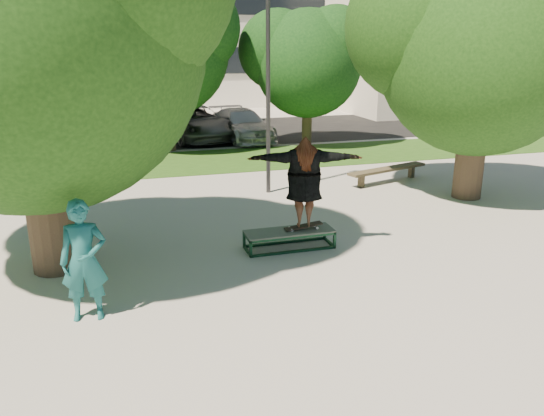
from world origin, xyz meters
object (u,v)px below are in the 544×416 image
object	(u,v)px
tree_left	(20,15)
lamppost	(268,77)
grind_box	(289,239)
car_silver_b	(241,125)
bench	(388,170)
car_silver_a	(59,132)
car_dark	(170,117)
tree_right	(478,39)
bystander	(84,261)
car_grey	(195,123)

from	to	relation	value
tree_left	lamppost	size ratio (longest dim) A/B	1.16
grind_box	car_silver_b	xyz separation A→B (m)	(2.01, 12.71, 0.46)
tree_left	car_silver_b	distance (m)	14.52
bench	car_silver_a	distance (m)	12.95
grind_box	car_dark	size ratio (longest dim) A/B	0.41
bench	grind_box	bearing A→B (deg)	-153.88
tree_right	bench	world-z (taller)	tree_right
bystander	car_dark	bearing A→B (deg)	83.58
grind_box	tree_left	bearing A→B (deg)	176.09
bystander	bench	size ratio (longest dim) A/B	0.65
tree_left	car_dark	bearing A→B (deg)	76.17
car_silver_a	car_grey	size ratio (longest dim) A/B	0.75
car_grey	car_dark	bearing A→B (deg)	99.34
grind_box	car_silver_b	size ratio (longest dim) A/B	0.40
lamppost	grind_box	world-z (taller)	lamppost
tree_left	tree_right	distance (m)	10.41
tree_right	car_silver_b	world-z (taller)	tree_right
lamppost	car_silver_a	size ratio (longest dim) A/B	1.58
tree_right	car_silver_b	xyz separation A→B (m)	(-3.68, 10.42, -3.44)
car_grey	bystander	bearing A→B (deg)	-115.19
grind_box	bystander	xyz separation A→B (m)	(-3.80, -1.87, 0.74)
lamppost	car_silver_b	distance (m)	8.95
tree_right	bystander	bearing A→B (deg)	-156.27
bystander	car_silver_a	bearing A→B (deg)	99.47
grind_box	car_grey	distance (m)	13.43
grind_box	car_silver_b	distance (m)	12.88
tree_left	car_silver_b	xyz separation A→B (m)	(6.53, 12.41, -3.77)
tree_left	bench	bearing A→B (deg)	23.80
car_grey	car_silver_b	world-z (taller)	car_grey
car_grey	lamppost	bearing A→B (deg)	-96.75
tree_right	bystander	xyz separation A→B (m)	(-9.49, -4.17, -3.17)
car_silver_b	lamppost	bearing A→B (deg)	-105.43
bench	car_dark	xyz separation A→B (m)	(-5.23, 11.43, 0.35)
tree_right	grind_box	size ratio (longest dim) A/B	3.62
tree_right	car_silver_b	distance (m)	11.57
bench	car_silver_a	xyz separation A→B (m)	(-9.83, 8.43, 0.29)
bench	lamppost	bearing A→B (deg)	163.66
bystander	car_silver_a	xyz separation A→B (m)	(-1.53, 14.59, -0.27)
tree_left	car_dark	xyz separation A→B (m)	(3.79, 15.41, -3.70)
lamppost	car_dark	size ratio (longest dim) A/B	1.40
car_silver_a	car_silver_b	world-z (taller)	car_silver_a
grind_box	car_silver_a	bearing A→B (deg)	112.74
car_silver_b	car_silver_a	bearing A→B (deg)	172.88
tree_left	car_grey	xyz separation A→B (m)	(4.64, 13.11, -3.71)
tree_right	car_dark	xyz separation A→B (m)	(-6.42, 13.42, -3.38)
grind_box	car_dark	bearing A→B (deg)	92.66
tree_right	car_silver_a	world-z (taller)	tree_right
car_silver_b	car_grey	bearing A→B (deg)	152.50
tree_left	car_silver_a	xyz separation A→B (m)	(-0.81, 12.41, -3.76)
car_silver_a	bench	bearing A→B (deg)	-49.14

